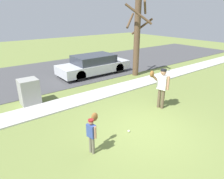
% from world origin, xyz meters
% --- Properties ---
extents(ground_plane, '(48.00, 48.00, 0.00)m').
position_xyz_m(ground_plane, '(0.00, 3.50, 0.00)').
color(ground_plane, olive).
extents(sidewalk_strip, '(36.00, 1.20, 0.06)m').
position_xyz_m(sidewalk_strip, '(0.00, 3.60, 0.03)').
color(sidewalk_strip, '#B2B2AD').
rests_on(sidewalk_strip, ground).
extents(road_surface, '(36.00, 6.80, 0.02)m').
position_xyz_m(road_surface, '(0.00, 8.60, 0.01)').
color(road_surface, '#424244').
rests_on(road_surface, ground).
extents(person_adult, '(0.75, 0.58, 1.66)m').
position_xyz_m(person_adult, '(1.77, 0.87, 1.04)').
color(person_adult, brown).
rests_on(person_adult, ground).
extents(person_child, '(0.46, 0.48, 1.10)m').
position_xyz_m(person_child, '(-1.92, 0.18, 0.72)').
color(person_child, '#6B6656').
rests_on(person_child, ground).
extents(baseball, '(0.07, 0.07, 0.07)m').
position_xyz_m(baseball, '(-0.46, 0.29, 0.04)').
color(baseball, white).
rests_on(baseball, ground).
extents(utility_cabinet, '(0.76, 0.72, 1.12)m').
position_xyz_m(utility_cabinet, '(-2.38, 4.53, 0.56)').
color(utility_cabinet, gray).
rests_on(utility_cabinet, ground).
extents(street_tree_near, '(1.84, 1.88, 4.51)m').
position_xyz_m(street_tree_near, '(4.27, 4.92, 2.42)').
color(street_tree_near, brown).
rests_on(street_tree_near, ground).
extents(parked_sedan_silver, '(4.60, 1.80, 1.23)m').
position_xyz_m(parked_sedan_silver, '(2.27, 6.70, 0.62)').
color(parked_sedan_silver, silver).
rests_on(parked_sedan_silver, road_surface).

